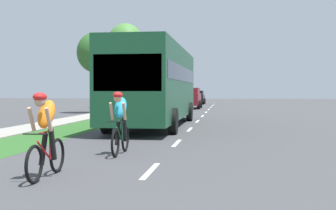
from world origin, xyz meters
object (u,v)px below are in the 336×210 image
(sedan_black, at_px, (196,97))
(cyclist_lead, at_px, (45,134))
(suv_maroon, at_px, (189,98))
(cyclist_trailing, at_px, (120,122))
(street_tree_near, at_px, (95,53))
(street_tree_far, at_px, (126,44))
(bus_dark_green, at_px, (156,82))

(sedan_black, bearing_deg, cyclist_lead, -89.73)
(suv_maroon, xyz_separation_m, sedan_black, (-0.17, 11.48, -0.18))
(cyclist_trailing, xyz_separation_m, street_tree_near, (-6.41, 18.91, 3.37))
(cyclist_lead, distance_m, street_tree_near, 23.00)
(cyclist_lead, height_order, sedan_black, cyclist_lead)
(street_tree_near, relative_size, street_tree_far, 0.74)
(cyclist_trailing, height_order, suv_maroon, suv_maroon)
(suv_maroon, bearing_deg, bus_dark_green, -89.60)
(street_tree_near, bearing_deg, sedan_black, 74.55)
(street_tree_near, xyz_separation_m, street_tree_far, (0.05, 8.97, 1.55))
(cyclist_lead, distance_m, sedan_black, 42.17)
(cyclist_trailing, height_order, street_tree_near, street_tree_near)
(street_tree_far, bearing_deg, cyclist_trailing, -77.15)
(suv_maroon, xyz_separation_m, street_tree_far, (-5.69, 0.28, 4.78))
(bus_dark_green, xyz_separation_m, suv_maroon, (-0.13, 18.66, -1.03))
(bus_dark_green, relative_size, sedan_black, 2.70)
(cyclist_lead, height_order, street_tree_far, street_tree_far)
(suv_maroon, relative_size, street_tree_near, 0.84)
(suv_maroon, distance_m, street_tree_far, 7.44)
(sedan_black, xyz_separation_m, street_tree_far, (-5.52, -11.20, 4.96))
(bus_dark_green, distance_m, street_tree_far, 20.17)
(sedan_black, relative_size, street_tree_far, 0.57)
(cyclist_lead, bearing_deg, street_tree_near, 104.71)
(bus_dark_green, height_order, street_tree_near, street_tree_near)
(bus_dark_green, bearing_deg, street_tree_far, 107.08)
(cyclist_trailing, bearing_deg, street_tree_far, 102.85)
(cyclist_lead, xyz_separation_m, cyclist_trailing, (0.64, 3.10, 0.00))
(suv_maroon, height_order, street_tree_near, street_tree_near)
(cyclist_lead, relative_size, cyclist_trailing, 1.00)
(cyclist_trailing, relative_size, sedan_black, 0.40)
(cyclist_lead, relative_size, street_tree_near, 0.31)
(sedan_black, distance_m, street_tree_far, 13.43)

